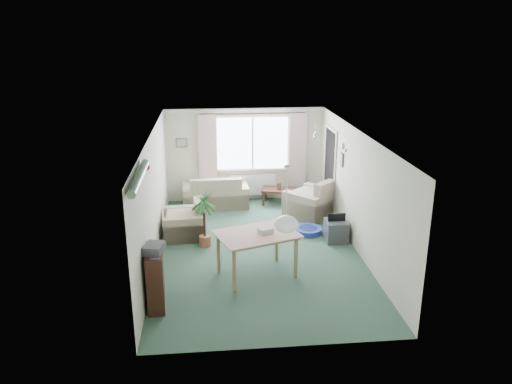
{
  "coord_description": "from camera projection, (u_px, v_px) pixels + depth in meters",
  "views": [
    {
      "loc": [
        -0.93,
        -9.19,
        4.27
      ],
      "look_at": [
        0.0,
        0.3,
        1.15
      ],
      "focal_mm": 35.0,
      "sensor_mm": 36.0,
      "label": 1
    }
  ],
  "objects": [
    {
      "name": "bauble_cluster_b",
      "position": [
        345.0,
        145.0,
        9.29
      ],
      "size": [
        0.2,
        0.2,
        0.2
      ],
      "primitive_type": "sphere",
      "color": "silver"
    },
    {
      "name": "tv_cube",
      "position": [
        336.0,
        231.0,
        10.52
      ],
      "size": [
        0.45,
        0.49,
        0.44
      ],
      "primitive_type": "cube",
      "rotation": [
        0.0,
        0.0,
        -0.01
      ],
      "color": "#37373C",
      "rests_on": "ground"
    },
    {
      "name": "armchair_corner",
      "position": [
        311.0,
        197.0,
        11.88
      ],
      "size": [
        1.41,
        1.4,
        0.91
      ],
      "primitive_type": "cube",
      "rotation": [
        0.0,
        0.0,
        3.88
      ],
      "color": "beige",
      "rests_on": "ground"
    },
    {
      "name": "radiator",
      "position": [
        253.0,
        185.0,
        13.02
      ],
      "size": [
        1.2,
        0.1,
        0.55
      ],
      "primitive_type": "cube",
      "color": "white"
    },
    {
      "name": "coffee_table",
      "position": [
        280.0,
        197.0,
        12.73
      ],
      "size": [
        1.0,
        0.72,
        0.4
      ],
      "primitive_type": "cube",
      "rotation": [
        0.0,
        0.0,
        -0.26
      ],
      "color": "black",
      "rests_on": "ground"
    },
    {
      "name": "curtain_left",
      "position": [
        208.0,
        154.0,
        12.59
      ],
      "size": [
        0.45,
        0.08,
        2.0
      ],
      "primitive_type": "cube",
      "color": "beige"
    },
    {
      "name": "bookshelf",
      "position": [
        155.0,
        278.0,
        7.99
      ],
      "size": [
        0.32,
        0.8,
        0.96
      ],
      "primitive_type": "cube",
      "rotation": [
        0.0,
        0.0,
        0.08
      ],
      "color": "black",
      "rests_on": "ground"
    },
    {
      "name": "photo_frame",
      "position": [
        279.0,
        186.0,
        12.63
      ],
      "size": [
        0.12,
        0.07,
        0.16
      ],
      "primitive_type": "cube",
      "rotation": [
        0.0,
        0.0,
        0.43
      ],
      "color": "#4E3C28",
      "rests_on": "coffee_table"
    },
    {
      "name": "window",
      "position": [
        253.0,
        143.0,
        12.72
      ],
      "size": [
        1.8,
        0.03,
        1.3
      ],
      "primitive_type": "cube",
      "color": "white"
    },
    {
      "name": "ground",
      "position": [
        257.0,
        250.0,
        10.11
      ],
      "size": [
        6.5,
        6.5,
        0.0
      ],
      "primitive_type": "plane",
      "color": "#2F4F3F"
    },
    {
      "name": "pet_bed",
      "position": [
        308.0,
        230.0,
        10.95
      ],
      "size": [
        0.68,
        0.68,
        0.12
      ],
      "primitive_type": "cylinder",
      "rotation": [
        0.0,
        0.0,
        -0.12
      ],
      "color": "navy",
      "rests_on": "ground"
    },
    {
      "name": "doorway",
      "position": [
        330.0,
        171.0,
        12.07
      ],
      "size": [
        0.03,
        0.95,
        2.0
      ],
      "primitive_type": "cube",
      "color": "black"
    },
    {
      "name": "wall_picture_back",
      "position": [
        181.0,
        143.0,
        12.53
      ],
      "size": [
        0.28,
        0.03,
        0.22
      ],
      "primitive_type": "cube",
      "color": "brown"
    },
    {
      "name": "bauble_cluster_a",
      "position": [
        315.0,
        132.0,
        10.39
      ],
      "size": [
        0.2,
        0.2,
        0.2
      ],
      "primitive_type": "sphere",
      "color": "silver"
    },
    {
      "name": "tinsel_garland",
      "position": [
        139.0,
        177.0,
        7.05
      ],
      "size": [
        1.6,
        1.6,
        0.12
      ],
      "primitive_type": "cylinder",
      "color": "#196626"
    },
    {
      "name": "houseplant",
      "position": [
        204.0,
        218.0,
        10.13
      ],
      "size": [
        0.69,
        0.69,
        1.22
      ],
      "primitive_type": "cylinder",
      "rotation": [
        0.0,
        0.0,
        0.41
      ],
      "color": "#265F20",
      "rests_on": "ground"
    },
    {
      "name": "wall_picture_right",
      "position": [
        342.0,
        159.0,
        10.95
      ],
      "size": [
        0.03,
        0.24,
        0.3
      ],
      "primitive_type": "cube",
      "color": "brown"
    },
    {
      "name": "pendant_lamp",
      "position": [
        286.0,
        224.0,
        7.49
      ],
      "size": [
        0.36,
        0.36,
        0.36
      ],
      "primitive_type": "sphere",
      "color": "white"
    },
    {
      "name": "gift_box",
      "position": [
        266.0,
        231.0,
        8.83
      ],
      "size": [
        0.3,
        0.26,
        0.12
      ],
      "primitive_type": "cube",
      "rotation": [
        0.0,
        0.0,
        0.41
      ],
      "color": "silver",
      "rests_on": "dining_table"
    },
    {
      "name": "dining_table",
      "position": [
        257.0,
        255.0,
        8.97
      ],
      "size": [
        1.5,
        1.23,
        0.8
      ],
      "primitive_type": "cube",
      "rotation": [
        0.0,
        0.0,
        0.33
      ],
      "color": "tan",
      "rests_on": "ground"
    },
    {
      "name": "armchair_left",
      "position": [
        184.0,
        218.0,
        10.7
      ],
      "size": [
        0.91,
        0.95,
        0.82
      ],
      "primitive_type": "cube",
      "rotation": [
        0.0,
        0.0,
        -1.52
      ],
      "color": "beige",
      "rests_on": "ground"
    },
    {
      "name": "curtain_right",
      "position": [
        297.0,
        152.0,
        12.8
      ],
      "size": [
        0.45,
        0.08,
        2.0
      ],
      "primitive_type": "cube",
      "color": "beige"
    },
    {
      "name": "curtain_rod",
      "position": [
        253.0,
        114.0,
        12.4
      ],
      "size": [
        2.6,
        0.03,
        0.03
      ],
      "primitive_type": "cube",
      "color": "black"
    },
    {
      "name": "hifi_box",
      "position": [
        154.0,
        248.0,
        7.74
      ],
      "size": [
        0.35,
        0.41,
        0.14
      ],
      "primitive_type": "cube",
      "rotation": [
        0.0,
        0.0,
        -0.24
      ],
      "color": "#3D3C42",
      "rests_on": "bookshelf"
    },
    {
      "name": "sofa",
      "position": [
        216.0,
        191.0,
        12.51
      ],
      "size": [
        1.65,
        0.91,
        0.81
      ],
      "primitive_type": "cube",
      "rotation": [
        0.0,
        0.0,
        3.18
      ],
      "color": "beige",
      "rests_on": "ground"
    }
  ]
}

